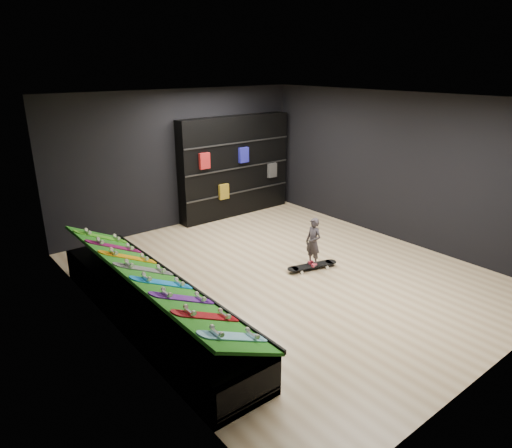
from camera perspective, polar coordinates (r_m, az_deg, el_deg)
floor at (r=8.08m, az=3.68°, el=-6.32°), size 6.00×7.00×0.01m
ceiling at (r=7.29m, az=4.20°, el=15.40°), size 6.00×7.00×0.01m
wall_back at (r=10.33m, az=-9.40°, el=8.02°), size 6.00×0.02×3.00m
wall_front at (r=5.64m, az=28.67°, el=-4.00°), size 6.00×0.02×3.00m
wall_left at (r=6.04m, az=-17.63°, el=-1.00°), size 0.02×7.00×3.00m
wall_right at (r=9.78m, az=17.12°, el=6.76°), size 0.02×7.00×3.00m
display_rack at (r=6.71m, az=-12.92°, el=-10.20°), size 0.90×4.50×0.50m
turf_ramp at (r=6.51m, az=-12.83°, el=-6.55°), size 0.92×4.50×0.46m
back_shelving at (r=10.96m, az=-2.65°, el=7.21°), size 2.95×0.34×2.36m
floor_skateboard at (r=8.30m, az=7.03°, el=-5.37°), size 1.00×0.47×0.09m
child at (r=8.18m, az=7.12°, el=-3.40°), size 0.14×0.20×0.53m
display_board_0 at (r=5.06m, az=-2.81°, el=-13.86°), size 0.93×0.22×0.50m
display_board_1 at (r=5.45m, az=-6.24°, el=-11.34°), size 0.93×0.22×0.50m
display_board_2 at (r=5.86m, az=-9.15°, el=-9.12°), size 0.93×0.22×0.50m
display_board_3 at (r=6.29m, az=-11.64°, el=-7.18°), size 0.93×0.22×0.50m
display_board_4 at (r=6.73m, az=-13.79°, el=-5.49°), size 0.93×0.22×0.50m
display_board_5 at (r=7.19m, az=-15.66°, el=-4.00°), size 0.93×0.22×0.50m
display_board_6 at (r=7.66m, az=-17.29°, el=-2.69°), size 0.93×0.22×0.50m
display_board_7 at (r=8.14m, az=-18.74°, el=-1.53°), size 0.93×0.22×0.50m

